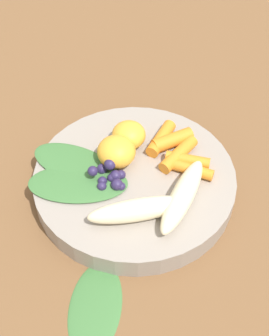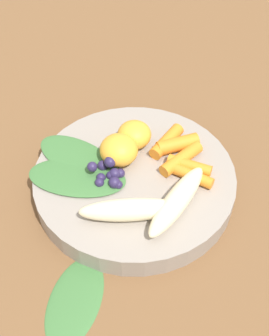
{
  "view_description": "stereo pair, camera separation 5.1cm",
  "coord_description": "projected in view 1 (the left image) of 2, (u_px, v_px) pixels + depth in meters",
  "views": [
    {
      "loc": [
        -0.34,
        0.15,
        0.45
      ],
      "look_at": [
        0.0,
        0.0,
        0.04
      ],
      "focal_mm": 48.31,
      "sensor_mm": 36.0,
      "label": 1
    },
    {
      "loc": [
        -0.35,
        0.1,
        0.45
      ],
      "look_at": [
        0.0,
        0.0,
        0.04
      ],
      "focal_mm": 48.31,
      "sensor_mm": 36.0,
      "label": 2
    }
  ],
  "objects": [
    {
      "name": "ground_plane",
      "position": [
        134.0,
        189.0,
        0.58
      ],
      "size": [
        2.4,
        2.4,
        0.0
      ],
      "primitive_type": "plane",
      "color": "brown"
    },
    {
      "name": "bowl",
      "position": [
        134.0,
        181.0,
        0.57
      ],
      "size": [
        0.25,
        0.25,
        0.03
      ],
      "primitive_type": "cylinder",
      "color": "gray",
      "rests_on": "ground_plane"
    },
    {
      "name": "banana_peeled_left",
      "position": [
        183.0,
        196.0,
        0.52
      ],
      "size": [
        0.1,
        0.11,
        0.03
      ],
      "primitive_type": "ellipsoid",
      "rotation": [
        0.0,
        0.0,
        5.43
      ],
      "color": "beige",
      "rests_on": "bowl"
    },
    {
      "name": "banana_peeled_right",
      "position": [
        139.0,
        210.0,
        0.51
      ],
      "size": [
        0.05,
        0.12,
        0.03
      ],
      "primitive_type": "ellipsoid",
      "rotation": [
        0.0,
        0.0,
        4.49
      ],
      "color": "beige",
      "rests_on": "bowl"
    },
    {
      "name": "orange_segment_near",
      "position": [
        116.0,
        152.0,
        0.56
      ],
      "size": [
        0.05,
        0.05,
        0.04
      ],
      "primitive_type": "ellipsoid",
      "color": "#F4A833",
      "rests_on": "bowl"
    },
    {
      "name": "orange_segment_far",
      "position": [
        129.0,
        135.0,
        0.58
      ],
      "size": [
        0.04,
        0.04,
        0.03
      ],
      "primitive_type": "ellipsoid",
      "color": "#F4A833",
      "rests_on": "bowl"
    },
    {
      "name": "carrot_front",
      "position": [
        190.0,
        169.0,
        0.55
      ],
      "size": [
        0.05,
        0.05,
        0.01
      ],
      "primitive_type": "cylinder",
      "rotation": [
        0.0,
        1.57,
        3.9
      ],
      "color": "orange",
      "rests_on": "bowl"
    },
    {
      "name": "carrot_mid_left",
      "position": [
        188.0,
        160.0,
        0.56
      ],
      "size": [
        0.05,
        0.05,
        0.02
      ],
      "primitive_type": "cylinder",
      "rotation": [
        0.0,
        1.57,
        4.04
      ],
      "color": "orange",
      "rests_on": "bowl"
    },
    {
      "name": "carrot_mid_right",
      "position": [
        177.0,
        153.0,
        0.57
      ],
      "size": [
        0.04,
        0.06,
        0.02
      ],
      "primitive_type": "cylinder",
      "rotation": [
        0.0,
        1.57,
        5.19
      ],
      "color": "orange",
      "rests_on": "bowl"
    },
    {
      "name": "carrot_rear",
      "position": [
        172.0,
        140.0,
        0.58
      ],
      "size": [
        0.02,
        0.05,
        0.02
      ],
      "primitive_type": "cylinder",
      "rotation": [
        0.0,
        1.57,
        4.75
      ],
      "color": "orange",
      "rests_on": "bowl"
    },
    {
      "name": "carrot_small",
      "position": [
        161.0,
        138.0,
        0.59
      ],
      "size": [
        0.05,
        0.06,
        0.02
      ],
      "primitive_type": "cylinder",
      "rotation": [
        0.0,
        1.57,
        5.4
      ],
      "color": "orange",
      "rests_on": "bowl"
    },
    {
      "name": "blueberry_pile",
      "position": [
        110.0,
        177.0,
        0.54
      ],
      "size": [
        0.05,
        0.04,
        0.03
      ],
      "color": "#2D234C",
      "rests_on": "bowl"
    },
    {
      "name": "kale_leaf_left",
      "position": [
        77.0,
        164.0,
        0.57
      ],
      "size": [
        0.13,
        0.12,
        0.01
      ],
      "primitive_type": "ellipsoid",
      "rotation": [
        0.0,
        0.0,
        6.97
      ],
      "color": "#3D7038",
      "rests_on": "bowl"
    },
    {
      "name": "kale_leaf_right",
      "position": [
        78.0,
        183.0,
        0.55
      ],
      "size": [
        0.11,
        0.14,
        0.01
      ],
      "primitive_type": "ellipsoid",
      "rotation": [
        0.0,
        0.0,
        7.42
      ],
      "color": "#3D7038",
      "rests_on": "bowl"
    },
    {
      "name": "kale_leaf_stray",
      "position": [
        95.0,
        306.0,
        0.47
      ],
      "size": [
        0.12,
        0.1,
        0.01
      ],
      "primitive_type": "ellipsoid",
      "rotation": [
        0.0,
        0.0,
        2.62
      ],
      "color": "#3D7038",
      "rests_on": "ground_plane"
    }
  ]
}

